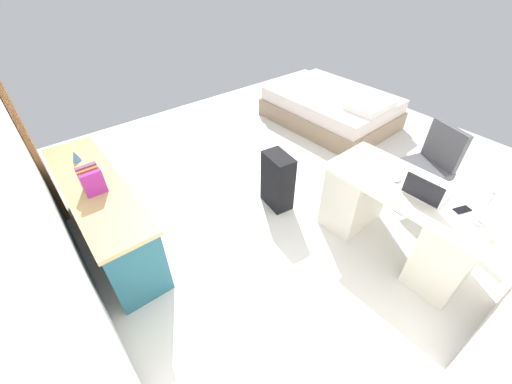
{
  "coord_description": "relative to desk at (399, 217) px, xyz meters",
  "views": [
    {
      "loc": [
        -2.05,
        2.37,
        2.49
      ],
      "look_at": [
        -0.26,
        0.97,
        0.6
      ],
      "focal_mm": 22.45,
      "sensor_mm": 36.0,
      "label": 1
    }
  ],
  "objects": [
    {
      "name": "figurine_small",
      "position": [
        2.24,
        2.15,
        0.39
      ],
      "size": [
        0.08,
        0.08,
        0.11
      ],
      "primitive_type": "cone",
      "color": "#4C7FBF",
      "rests_on": "credenza"
    },
    {
      "name": "wall_back",
      "position": [
        1.19,
        2.53,
        0.9
      ],
      "size": [
        4.39,
        0.1,
        2.59
      ],
      "primitive_type": "cube",
      "color": "white",
      "rests_on": "ground_plane"
    },
    {
      "name": "book_row",
      "position": [
        1.67,
        2.15,
        0.44
      ],
      "size": [
        0.16,
        0.17,
        0.23
      ],
      "color": "#9F2A8F",
      "rests_on": "credenza"
    },
    {
      "name": "suitcase_black",
      "position": [
        1.19,
        0.47,
        -0.07
      ],
      "size": [
        0.39,
        0.26,
        0.65
      ],
      "primitive_type": "cube",
      "rotation": [
        0.0,
        0.0,
        -0.13
      ],
      "color": "black",
      "rests_on": "ground_plane"
    },
    {
      "name": "laptop",
      "position": [
        -0.13,
        0.05,
        0.41
      ],
      "size": [
        0.32,
        0.23,
        0.21
      ],
      "color": "silver",
      "rests_on": "desk"
    },
    {
      "name": "desk_lamp",
      "position": [
        -0.51,
        -0.02,
        0.62
      ],
      "size": [
        0.16,
        0.11,
        0.34
      ],
      "color": "silver",
      "rests_on": "desk"
    },
    {
      "name": "desk",
      "position": [
        0.0,
        0.0,
        0.0
      ],
      "size": [
        1.46,
        0.71,
        0.75
      ],
      "color": "silver",
      "rests_on": "ground_plane"
    },
    {
      "name": "computer_mouse",
      "position": [
        0.13,
        0.01,
        0.38
      ],
      "size": [
        0.06,
        0.1,
        0.03
      ],
      "primitive_type": "ellipsoid",
      "rotation": [
        0.0,
        0.0,
        0.03
      ],
      "color": "white",
      "rests_on": "desk"
    },
    {
      "name": "door_wooden",
      "position": [
        2.83,
        2.45,
        0.63
      ],
      "size": [
        0.88,
        0.05,
        2.04
      ],
      "primitive_type": "cube",
      "color": "#936038",
      "rests_on": "ground_plane"
    },
    {
      "name": "credenza",
      "position": [
        1.77,
        2.14,
        -0.03
      ],
      "size": [
        1.8,
        0.48,
        0.73
      ],
      "color": "#235B6B",
      "rests_on": "ground_plane"
    },
    {
      "name": "ground_plane",
      "position": [
        1.19,
        0.0,
        -0.39
      ],
      "size": [
        6.05,
        6.05,
        0.0
      ],
      "primitive_type": "plane",
      "color": "silver"
    },
    {
      "name": "bed",
      "position": [
        2.17,
        -1.54,
        -0.15
      ],
      "size": [
        1.96,
        1.49,
        0.58
      ],
      "color": "gray",
      "rests_on": "ground_plane"
    },
    {
      "name": "cell_phone_near_laptop",
      "position": [
        -0.41,
        -0.06,
        0.37
      ],
      "size": [
        0.11,
        0.15,
        0.01
      ],
      "primitive_type": "cube",
      "rotation": [
        0.0,
        0.0,
        -0.34
      ],
      "color": "black",
      "rests_on": "desk"
    },
    {
      "name": "office_chair",
      "position": [
        0.22,
        -0.82,
        0.03
      ],
      "size": [
        0.57,
        0.57,
        0.94
      ],
      "color": "black",
      "rests_on": "ground_plane"
    }
  ]
}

